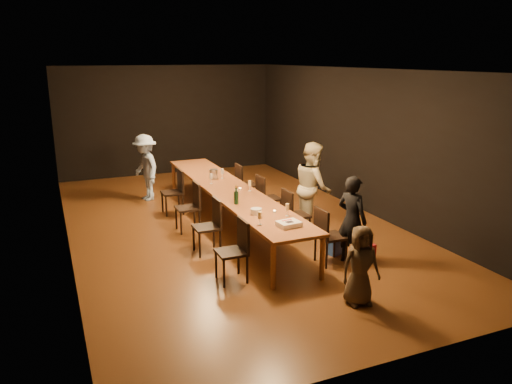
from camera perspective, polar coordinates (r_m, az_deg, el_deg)
name	(u,v)px	position (r m, az deg, el deg)	size (l,w,h in m)	color
ground	(230,225)	(9.92, -3.01, -3.77)	(10.00, 10.00, 0.00)	#4B2712
room_shell	(228,120)	(9.45, -3.18, 8.22)	(6.04, 10.04, 3.02)	black
table	(229,191)	(9.72, -3.06, 0.15)	(0.90, 6.00, 0.75)	#95532B
chair_right_0	(331,236)	(8.07, 8.59, -4.95)	(0.42, 0.42, 0.93)	black
chair_right_1	(296,214)	(9.06, 4.64, -2.57)	(0.42, 0.42, 0.93)	black
chair_right_2	(269,198)	(10.09, 1.50, -0.66)	(0.42, 0.42, 0.93)	black
chair_right_3	(247,184)	(11.15, -1.06, 0.90)	(0.42, 0.42, 0.93)	black
chair_left_0	(231,251)	(7.37, -2.85, -6.79)	(0.42, 0.42, 0.93)	black
chair_left_1	(207,227)	(8.44, -5.68, -3.95)	(0.42, 0.42, 0.93)	black
chair_left_2	(187,207)	(9.54, -7.85, -1.75)	(0.42, 0.42, 0.93)	black
chair_left_3	(172,192)	(10.66, -9.56, 0.00)	(0.42, 0.42, 0.93)	black
woman_birthday	(352,220)	(8.06, 10.90, -3.17)	(0.53, 0.35, 1.45)	black
woman_tan	(313,187)	(9.49, 6.51, 0.63)	(0.83, 0.64, 1.70)	beige
man_blue	(146,168)	(11.73, -12.51, 2.74)	(0.99, 0.57, 1.53)	#94B2E5
child	(361,265)	(6.82, 11.86, -8.21)	(0.54, 0.35, 1.10)	#443626
gift_bag_red	(369,252)	(8.44, 12.76, -6.71)	(0.21, 0.12, 0.25)	red
gift_bag_blue	(335,246)	(8.54, 9.07, -6.07)	(0.25, 0.16, 0.31)	#24489F
birthday_cake	(289,224)	(7.55, 3.76, -3.65)	(0.36, 0.30, 0.08)	white
plate_stack	(256,212)	(8.08, 0.03, -2.25)	(0.18, 0.18, 0.10)	white
champagne_bottle	(236,195)	(8.63, -2.27, -0.31)	(0.08, 0.08, 0.34)	black
ice_bucket	(214,174)	(10.48, -4.86, 2.06)	(0.18, 0.18, 0.20)	#B6B6BB
wineglass_0	(260,218)	(7.58, 0.46, -3.04)	(0.06, 0.06, 0.21)	beige
wineglass_1	(287,210)	(8.01, 3.60, -2.05)	(0.06, 0.06, 0.21)	beige
wineglass_2	(236,195)	(8.87, -2.26, -0.31)	(0.06, 0.06, 0.21)	silver
wineglass_3	(250,186)	(9.48, -0.72, 0.73)	(0.06, 0.06, 0.21)	beige
wineglass_4	(211,179)	(10.06, -5.15, 1.52)	(0.06, 0.06, 0.21)	silver
wineglass_5	(222,174)	(10.49, -3.88, 2.12)	(0.06, 0.06, 0.21)	silver
tealight_near	(274,212)	(8.20, 2.12, -2.26)	(0.05, 0.05, 0.03)	#B2B7B2
tealight_mid	(240,189)	(9.59, -1.85, 0.34)	(0.05, 0.05, 0.03)	#B2B7B2
tealight_far	(211,170)	(11.23, -5.16, 2.50)	(0.05, 0.05, 0.03)	#B2B7B2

